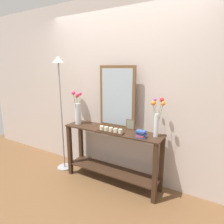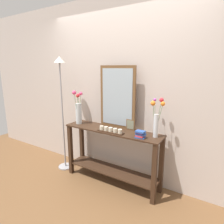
% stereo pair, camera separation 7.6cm
% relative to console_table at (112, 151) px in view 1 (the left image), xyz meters
% --- Properties ---
extents(ground_plane, '(7.00, 6.00, 0.02)m').
position_rel_console_table_xyz_m(ground_plane, '(0.00, 0.00, -0.50)').
color(ground_plane, brown).
extents(wall_back, '(6.40, 0.08, 2.70)m').
position_rel_console_table_xyz_m(wall_back, '(0.00, 0.30, 0.86)').
color(wall_back, beige).
rests_on(wall_back, ground).
extents(console_table, '(1.47, 0.35, 0.83)m').
position_rel_console_table_xyz_m(console_table, '(0.00, 0.00, 0.00)').
color(console_table, '#382316').
rests_on(console_table, ground).
extents(mirror_leaning, '(0.57, 0.03, 0.89)m').
position_rel_console_table_xyz_m(mirror_leaning, '(-0.00, 0.14, 0.78)').
color(mirror_leaning, brown).
rests_on(mirror_leaning, console_table).
extents(tall_vase_left, '(0.15, 0.19, 0.53)m').
position_rel_console_table_xyz_m(tall_vase_left, '(-0.61, -0.01, 0.55)').
color(tall_vase_left, silver).
rests_on(tall_vase_left, console_table).
extents(vase_right, '(0.18, 0.17, 0.50)m').
position_rel_console_table_xyz_m(vase_right, '(0.63, 0.05, 0.59)').
color(vase_right, silver).
rests_on(vase_right, console_table).
extents(candle_tray, '(0.39, 0.09, 0.07)m').
position_rel_console_table_xyz_m(candle_tray, '(0.04, -0.11, 0.36)').
color(candle_tray, '#382316').
rests_on(candle_tray, console_table).
extents(picture_frame_small, '(0.13, 0.01, 0.15)m').
position_rel_console_table_xyz_m(picture_frame_small, '(0.23, 0.13, 0.41)').
color(picture_frame_small, brown).
rests_on(picture_frame_small, console_table).
extents(book_stack, '(0.13, 0.11, 0.09)m').
position_rel_console_table_xyz_m(book_stack, '(0.48, -0.09, 0.38)').
color(book_stack, '#2D519E').
rests_on(book_stack, console_table).
extents(floor_lamp, '(0.24, 0.24, 1.86)m').
position_rel_console_table_xyz_m(floor_lamp, '(-0.92, -0.06, 0.76)').
color(floor_lamp, '#9E9EA3').
rests_on(floor_lamp, ground).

